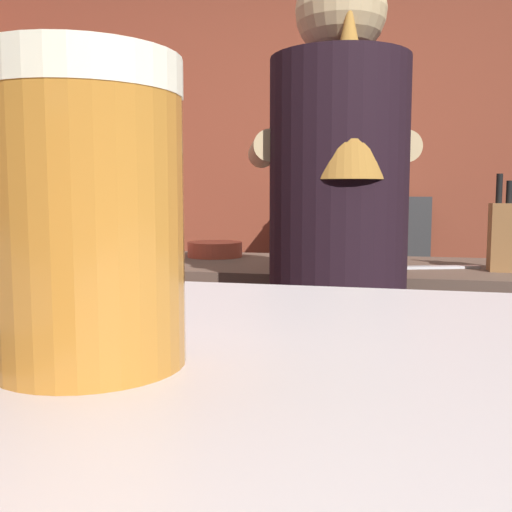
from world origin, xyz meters
TOP-DOWN VIEW (x-y plane):
  - wall_back at (0.00, 2.20)m, footprint 5.20×0.10m
  - prep_counter at (0.35, 0.66)m, footprint 2.10×0.60m
  - back_shelf at (0.20, 1.92)m, footprint 0.79×0.36m
  - bartender at (0.28, 0.21)m, footprint 0.49×0.55m
  - knife_block at (0.74, 0.59)m, footprint 0.10×0.08m
  - mixing_bowl at (-0.22, 0.78)m, footprint 0.20×0.20m
  - chefs_knife at (0.56, 0.61)m, footprint 0.24×0.11m
  - pint_glass_near at (0.29, -1.02)m, footprint 0.08×0.08m
  - bottle_hot_sauce at (0.38, 1.94)m, footprint 0.07×0.07m
  - bottle_soy at (-0.05, 1.83)m, footprint 0.06×0.06m
  - bottle_olive_oil at (0.17, 1.83)m, footprint 0.05×0.05m

SIDE VIEW (x-z plane):
  - prep_counter at x=0.35m, z-range 0.00..0.89m
  - back_shelf at x=0.20m, z-range 0.00..1.11m
  - chefs_knife at x=0.56m, z-range 0.89..0.90m
  - mixing_bowl at x=-0.22m, z-range 0.89..0.95m
  - bartender at x=0.28m, z-range 0.13..1.79m
  - knife_block at x=0.74m, z-range 0.86..1.14m
  - pint_glass_near at x=0.29m, z-range 1.04..1.17m
  - bottle_hot_sauce at x=0.38m, z-range 1.09..1.27m
  - bottle_soy at x=-0.05m, z-range 1.09..1.27m
  - bottle_olive_oil at x=0.17m, z-range 1.08..1.35m
  - wall_back at x=0.00m, z-range 0.00..2.70m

